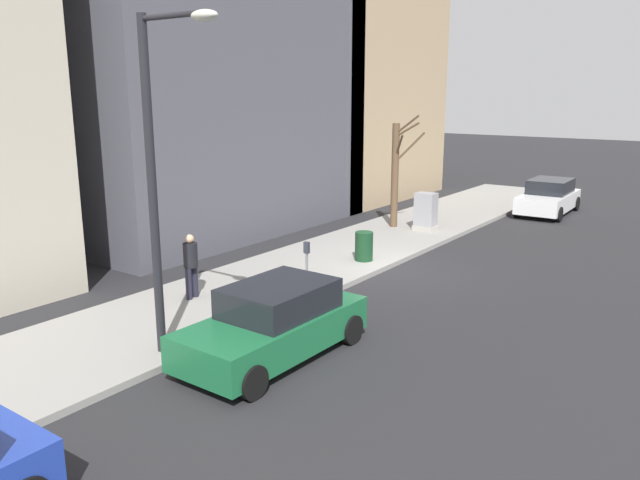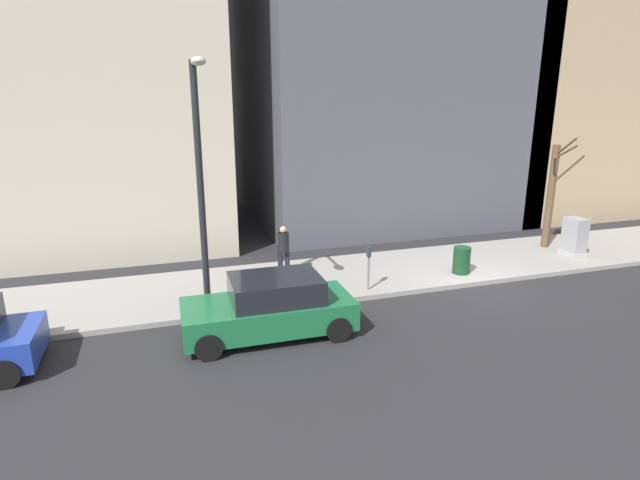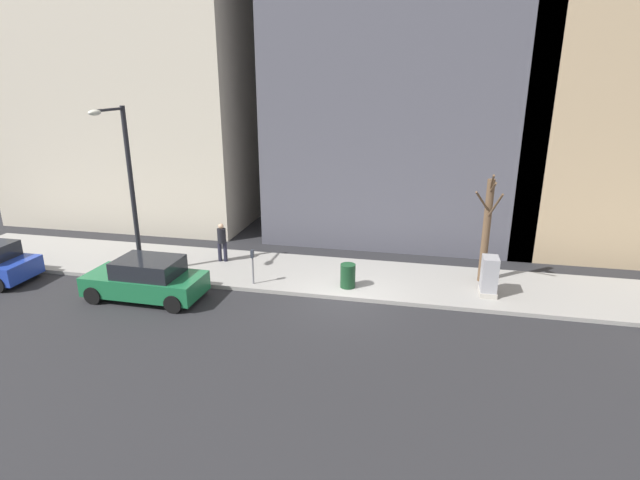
{
  "view_description": "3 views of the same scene",
  "coord_description": "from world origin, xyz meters",
  "px_view_note": "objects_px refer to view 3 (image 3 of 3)",
  "views": [
    {
      "loc": [
        -8.95,
        16.08,
        5.28
      ],
      "look_at": [
        1.04,
        2.21,
        1.2
      ],
      "focal_mm": 35.0,
      "sensor_mm": 36.0,
      "label": 1
    },
    {
      "loc": [
        -12.6,
        9.4,
        5.66
      ],
      "look_at": [
        1.86,
        4.68,
        1.44
      ],
      "focal_mm": 28.0,
      "sensor_mm": 36.0,
      "label": 2
    },
    {
      "loc": [
        -16.13,
        -2.6,
        7.58
      ],
      "look_at": [
        1.94,
        1.35,
        1.58
      ],
      "focal_mm": 28.0,
      "sensor_mm": 36.0,
      "label": 3
    }
  ],
  "objects_px": {
    "bare_tree": "(486,228)",
    "pedestrian_near_meter": "(222,240)",
    "trash_bin": "(348,276)",
    "parking_meter": "(253,263)",
    "office_tower_left": "(631,15)",
    "utility_box": "(489,276)",
    "parked_car_green": "(146,279)",
    "streetlamp": "(127,179)"
  },
  "relations": [
    {
      "from": "trash_bin",
      "to": "bare_tree",
      "type": "bearing_deg",
      "value": -71.4
    },
    {
      "from": "bare_tree",
      "to": "office_tower_left",
      "type": "distance_m",
      "value": 12.53
    },
    {
      "from": "parking_meter",
      "to": "bare_tree",
      "type": "bearing_deg",
      "value": -76.04
    },
    {
      "from": "streetlamp",
      "to": "office_tower_left",
      "type": "xyz_separation_m",
      "value": [
        9.86,
        -19.24,
        6.22
      ]
    },
    {
      "from": "parking_meter",
      "to": "pedestrian_near_meter",
      "type": "distance_m",
      "value": 2.95
    },
    {
      "from": "utility_box",
      "to": "trash_bin",
      "type": "bearing_deg",
      "value": 94.54
    },
    {
      "from": "trash_bin",
      "to": "office_tower_left",
      "type": "bearing_deg",
      "value": -49.75
    },
    {
      "from": "parking_meter",
      "to": "bare_tree",
      "type": "distance_m",
      "value": 8.83
    },
    {
      "from": "parked_car_green",
      "to": "office_tower_left",
      "type": "relative_size",
      "value": 0.21
    },
    {
      "from": "parked_car_green",
      "to": "streetlamp",
      "type": "bearing_deg",
      "value": 41.6
    },
    {
      "from": "streetlamp",
      "to": "pedestrian_near_meter",
      "type": "distance_m",
      "value": 4.55
    },
    {
      "from": "parked_car_green",
      "to": "utility_box",
      "type": "xyz_separation_m",
      "value": [
        2.6,
        -11.99,
        0.11
      ]
    },
    {
      "from": "utility_box",
      "to": "office_tower_left",
      "type": "xyz_separation_m",
      "value": [
        8.85,
        -5.88,
        9.38
      ]
    },
    {
      "from": "parked_car_green",
      "to": "streetlamp",
      "type": "height_order",
      "value": "streetlamp"
    },
    {
      "from": "utility_box",
      "to": "pedestrian_near_meter",
      "type": "bearing_deg",
      "value": 83.49
    },
    {
      "from": "streetlamp",
      "to": "pedestrian_near_meter",
      "type": "bearing_deg",
      "value": -49.93
    },
    {
      "from": "parked_car_green",
      "to": "trash_bin",
      "type": "height_order",
      "value": "parked_car_green"
    },
    {
      "from": "parked_car_green",
      "to": "streetlamp",
      "type": "relative_size",
      "value": 0.65
    },
    {
      "from": "utility_box",
      "to": "office_tower_left",
      "type": "distance_m",
      "value": 14.17
    },
    {
      "from": "trash_bin",
      "to": "parking_meter",
      "type": "bearing_deg",
      "value": 97.22
    },
    {
      "from": "trash_bin",
      "to": "pedestrian_near_meter",
      "type": "bearing_deg",
      "value": 74.01
    },
    {
      "from": "parking_meter",
      "to": "pedestrian_near_meter",
      "type": "relative_size",
      "value": 0.81
    },
    {
      "from": "utility_box",
      "to": "parked_car_green",
      "type": "bearing_deg",
      "value": 102.23
    },
    {
      "from": "parked_car_green",
      "to": "pedestrian_near_meter",
      "type": "distance_m",
      "value": 4.05
    },
    {
      "from": "bare_tree",
      "to": "pedestrian_near_meter",
      "type": "bearing_deg",
      "value": 90.21
    },
    {
      "from": "bare_tree",
      "to": "trash_bin",
      "type": "xyz_separation_m",
      "value": [
        -1.66,
        4.93,
        -1.67
      ]
    },
    {
      "from": "utility_box",
      "to": "pedestrian_near_meter",
      "type": "relative_size",
      "value": 0.86
    },
    {
      "from": "parking_meter",
      "to": "streetlamp",
      "type": "relative_size",
      "value": 0.21
    },
    {
      "from": "utility_box",
      "to": "trash_bin",
      "type": "relative_size",
      "value": 1.59
    },
    {
      "from": "utility_box",
      "to": "streetlamp",
      "type": "bearing_deg",
      "value": 94.36
    },
    {
      "from": "utility_box",
      "to": "streetlamp",
      "type": "distance_m",
      "value": 13.76
    },
    {
      "from": "office_tower_left",
      "to": "bare_tree",
      "type": "bearing_deg",
      "value": 141.69
    },
    {
      "from": "parking_meter",
      "to": "trash_bin",
      "type": "bearing_deg",
      "value": -82.78
    },
    {
      "from": "parked_car_green",
      "to": "office_tower_left",
      "type": "height_order",
      "value": "office_tower_left"
    },
    {
      "from": "parking_meter",
      "to": "utility_box",
      "type": "height_order",
      "value": "utility_box"
    },
    {
      "from": "parking_meter",
      "to": "pedestrian_near_meter",
      "type": "xyz_separation_m",
      "value": [
        2.07,
        2.1,
        0.11
      ]
    },
    {
      "from": "parked_car_green",
      "to": "utility_box",
      "type": "bearing_deg",
      "value": -76.87
    },
    {
      "from": "office_tower_left",
      "to": "parked_car_green",
      "type": "bearing_deg",
      "value": 122.63
    },
    {
      "from": "trash_bin",
      "to": "utility_box",
      "type": "bearing_deg",
      "value": -85.46
    },
    {
      "from": "utility_box",
      "to": "streetlamp",
      "type": "height_order",
      "value": "streetlamp"
    },
    {
      "from": "pedestrian_near_meter",
      "to": "streetlamp",
      "type": "bearing_deg",
      "value": 32.52
    },
    {
      "from": "utility_box",
      "to": "bare_tree",
      "type": "relative_size",
      "value": 0.33
    }
  ]
}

